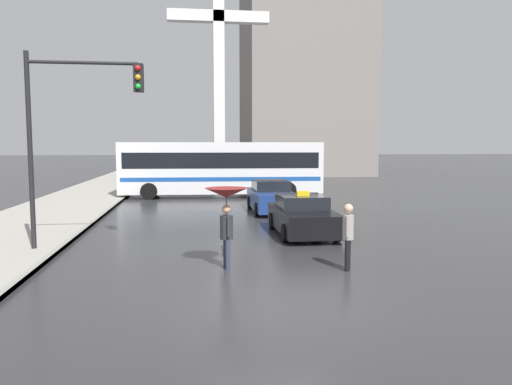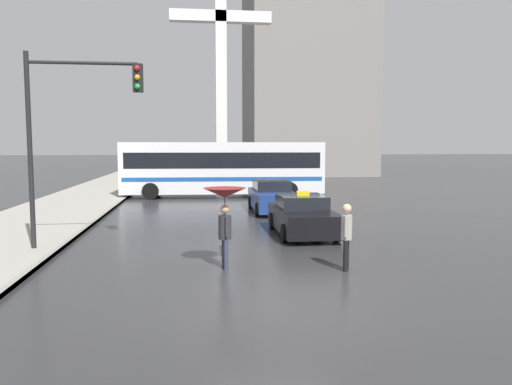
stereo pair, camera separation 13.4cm
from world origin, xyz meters
name	(u,v)px [view 1 (the left image)]	position (x,y,z in m)	size (l,w,h in m)	color
ground_plane	(278,303)	(0.00, 0.00, 0.00)	(300.00, 300.00, 0.00)	#2D2D30
taxi	(303,216)	(2.16, 7.42, 0.64)	(1.91, 4.17, 1.53)	black
sedan_red	(271,197)	(2.04, 13.53, 0.68)	(1.91, 4.55, 1.45)	navy
city_bus	(221,167)	(0.12, 20.50, 1.82)	(12.01, 3.04, 3.27)	silver
pedestrian_with_umbrella	(226,203)	(-0.81, 2.93, 1.66)	(1.08, 1.08, 2.05)	#2D3347
pedestrian_man	(348,232)	(2.18, 2.38, 0.97)	(0.37, 0.42, 1.67)	black
traffic_light	(75,115)	(-4.95, 5.49, 3.97)	(3.28, 0.38, 5.74)	black
monument_cross	(219,53)	(0.68, 32.44, 10.67)	(8.27, 0.90, 18.81)	white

